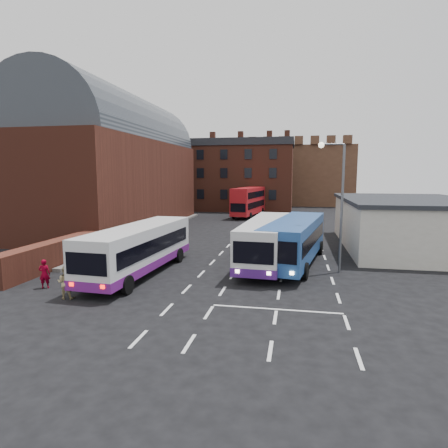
% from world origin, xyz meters
% --- Properties ---
extents(ground, '(180.00, 180.00, 0.00)m').
position_xyz_m(ground, '(0.00, 0.00, 0.00)').
color(ground, black).
extents(railway_station, '(12.00, 28.00, 16.00)m').
position_xyz_m(railway_station, '(-15.50, 21.00, 7.64)').
color(railway_station, '#602B1E').
rests_on(railway_station, ground).
extents(forecourt_wall, '(1.20, 10.00, 1.80)m').
position_xyz_m(forecourt_wall, '(-10.20, 2.00, 0.90)').
color(forecourt_wall, '#602B1E').
rests_on(forecourt_wall, ground).
extents(cream_building, '(10.40, 16.40, 4.25)m').
position_xyz_m(cream_building, '(15.00, 14.00, 2.16)').
color(cream_building, beige).
rests_on(cream_building, ground).
extents(brick_terrace, '(22.00, 10.00, 11.00)m').
position_xyz_m(brick_terrace, '(-6.00, 46.00, 5.50)').
color(brick_terrace, brown).
rests_on(brick_terrace, ground).
extents(castle_keep, '(22.00, 22.00, 12.00)m').
position_xyz_m(castle_keep, '(6.00, 66.00, 6.00)').
color(castle_keep, brown).
rests_on(castle_keep, ground).
extents(bus_white_outbound, '(3.30, 11.27, 3.04)m').
position_xyz_m(bus_white_outbound, '(-3.81, 1.77, 1.79)').
color(bus_white_outbound, silver).
rests_on(bus_white_outbound, ground).
extents(bus_white_inbound, '(3.37, 11.49, 3.10)m').
position_xyz_m(bus_white_inbound, '(3.86, 5.84, 1.83)').
color(bus_white_inbound, silver).
rests_on(bus_white_inbound, ground).
extents(bus_blue, '(4.54, 11.75, 3.13)m').
position_xyz_m(bus_blue, '(5.76, 6.16, 1.85)').
color(bus_blue, '#244E93').
rests_on(bus_blue, ground).
extents(bus_red_double, '(3.99, 11.03, 4.32)m').
position_xyz_m(bus_red_double, '(-1.19, 35.56, 2.29)').
color(bus_red_double, '#B1161C').
rests_on(bus_red_double, ground).
extents(street_lamp, '(1.66, 0.49, 8.20)m').
position_xyz_m(street_lamp, '(8.32, 4.42, 4.95)').
color(street_lamp, '#5C5D60').
rests_on(street_lamp, ground).
extents(pedestrian_red, '(0.69, 0.56, 1.62)m').
position_xyz_m(pedestrian_red, '(-7.72, -2.10, 0.81)').
color(pedestrian_red, maroon).
rests_on(pedestrian_red, ground).
extents(pedestrian_beige, '(0.92, 0.78, 1.69)m').
position_xyz_m(pedestrian_beige, '(-5.51, -3.47, 0.85)').
color(pedestrian_beige, tan).
rests_on(pedestrian_beige, ground).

